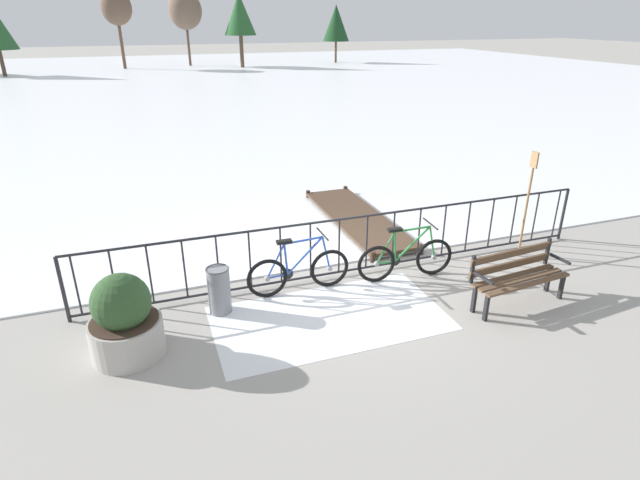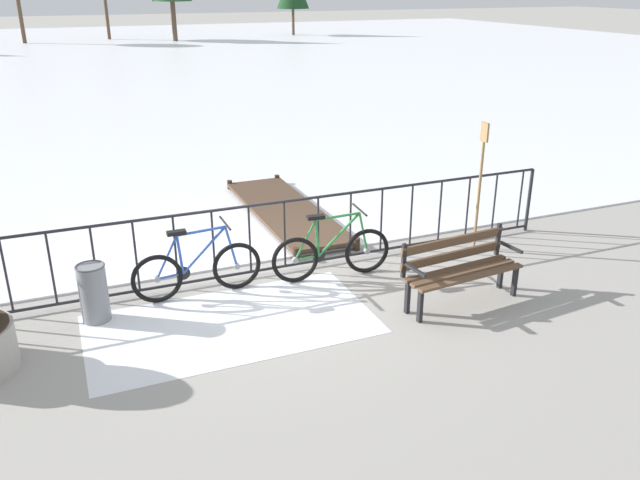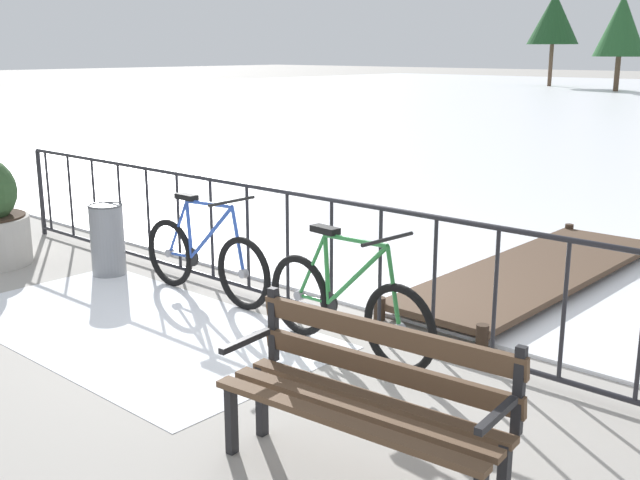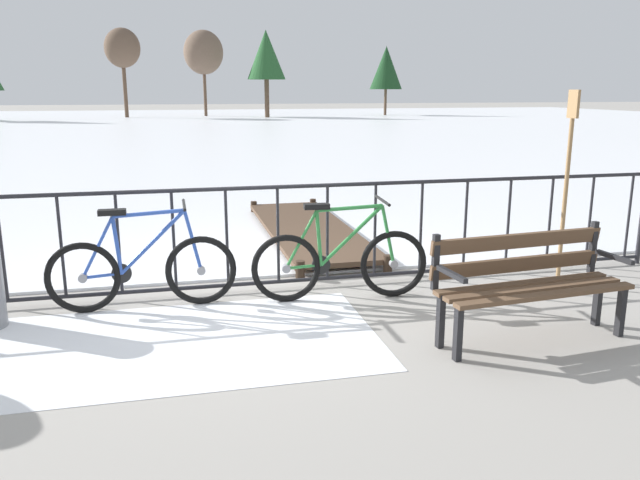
{
  "view_description": "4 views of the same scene",
  "coord_description": "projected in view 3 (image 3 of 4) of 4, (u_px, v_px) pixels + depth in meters",
  "views": [
    {
      "loc": [
        -3.17,
        -7.22,
        4.12
      ],
      "look_at": [
        -0.46,
        0.37,
        0.56
      ],
      "focal_mm": 28.58,
      "sensor_mm": 36.0,
      "label": 1
    },
    {
      "loc": [
        -2.51,
        -7.94,
        3.86
      ],
      "look_at": [
        0.63,
        -0.39,
        0.57
      ],
      "focal_mm": 36.18,
      "sensor_mm": 36.0,
      "label": 2
    },
    {
      "loc": [
        4.26,
        -4.63,
        2.24
      ],
      "look_at": [
        -0.15,
        0.31,
        0.59
      ],
      "focal_mm": 42.89,
      "sensor_mm": 36.0,
      "label": 3
    },
    {
      "loc": [
        -0.76,
        -6.06,
        1.99
      ],
      "look_at": [
        0.6,
        -0.38,
        0.58
      ],
      "focal_mm": 35.44,
      "sensor_mm": 36.0,
      "label": 4
    }
  ],
  "objects": [
    {
      "name": "ground_plane",
      "position": [
        309.0,
        314.0,
        6.65
      ],
      "size": [
        160.0,
        160.0,
        0.0
      ],
      "primitive_type": "plane",
      "color": "#9E9991"
    },
    {
      "name": "snow_patch",
      "position": [
        134.0,
        327.0,
        6.34
      ],
      "size": [
        3.41,
        1.84,
        0.01
      ],
      "primitive_type": "cube",
      "color": "white",
      "rests_on": "ground"
    },
    {
      "name": "railing_fence",
      "position": [
        309.0,
        252.0,
        6.51
      ],
      "size": [
        9.06,
        0.06,
        1.07
      ],
      "color": "#232328",
      "rests_on": "ground"
    },
    {
      "name": "bicycle_near_railing",
      "position": [
        205.0,
        259.0,
        7.04
      ],
      "size": [
        1.71,
        0.52,
        0.97
      ],
      "color": "black",
      "rests_on": "ground"
    },
    {
      "name": "bicycle_second",
      "position": [
        346.0,
        306.0,
        5.74
      ],
      "size": [
        1.71,
        0.52,
        0.97
      ],
      "color": "black",
      "rests_on": "ground"
    },
    {
      "name": "park_bench",
      "position": [
        367.0,
        390.0,
        3.99
      ],
      "size": [
        1.64,
        0.63,
        0.89
      ],
      "color": "brown",
      "rests_on": "ground"
    },
    {
      "name": "trash_bin",
      "position": [
        107.0,
        239.0,
        7.75
      ],
      "size": [
        0.35,
        0.35,
        0.73
      ],
      "color": "gray",
      "rests_on": "ground"
    },
    {
      "name": "wooden_dock",
      "position": [
        535.0,
        271.0,
        7.53
      ],
      "size": [
        1.1,
        3.85,
        0.2
      ],
      "color": "#4C3828",
      "rests_on": "ground"
    },
    {
      "name": "tree_west_mid",
      "position": [
        621.0,
        26.0,
        40.68
      ],
      "size": [
        2.75,
        2.75,
        5.12
      ],
      "color": "brown",
      "rests_on": "ground"
    },
    {
      "name": "tree_extra",
      "position": [
        554.0,
        19.0,
        46.49
      ],
      "size": [
        3.1,
        3.1,
        5.62
      ],
      "color": "brown",
      "rests_on": "ground"
    }
  ]
}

